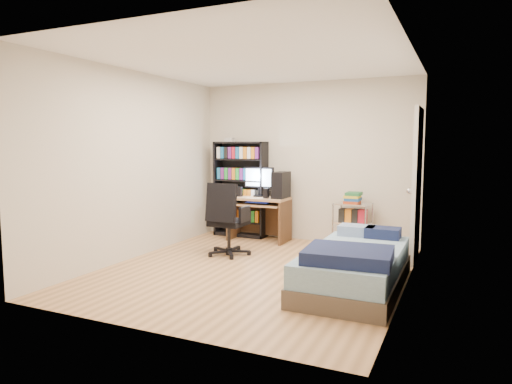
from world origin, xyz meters
The scene contains 7 objects.
room centered at (0.00, 0.00, 1.25)m, with size 3.58×4.08×2.58m.
media_shelf centered at (-1.09, 1.84, 0.81)m, with size 0.88×0.29×1.63m.
computer_desk centered at (-0.57, 1.68, 0.63)m, with size 0.93×0.54×1.17m.
office_chair centered at (-0.65, 0.55, 0.32)m, with size 0.62×0.62×1.01m.
wire_cart centered at (0.82, 1.71, 0.54)m, with size 0.54×0.42×0.82m.
bed centered at (1.26, -0.17, 0.24)m, with size 0.95×1.90×0.54m.
door centered at (1.72, 1.35, 1.00)m, with size 0.12×0.80×2.00m.
Camera 1 is at (2.26, -4.91, 1.53)m, focal length 32.00 mm.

